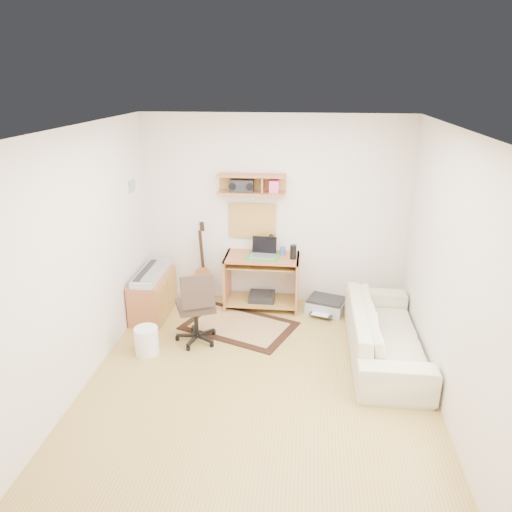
# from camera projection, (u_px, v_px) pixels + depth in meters

# --- Properties ---
(floor) EXTENTS (3.60, 4.00, 0.01)m
(floor) POSITION_uv_depth(u_px,v_px,m) (259.00, 378.00, 5.25)
(floor) COLOR tan
(floor) RESTS_ON ground
(ceiling) EXTENTS (3.60, 4.00, 0.01)m
(ceiling) POSITION_uv_depth(u_px,v_px,m) (260.00, 128.00, 4.35)
(ceiling) COLOR white
(ceiling) RESTS_ON ground
(back_wall) EXTENTS (3.60, 0.01, 2.60)m
(back_wall) POSITION_uv_depth(u_px,v_px,m) (275.00, 212.00, 6.67)
(back_wall) COLOR silver
(back_wall) RESTS_ON ground
(left_wall) EXTENTS (0.01, 4.00, 2.60)m
(left_wall) POSITION_uv_depth(u_px,v_px,m) (83.00, 258.00, 4.98)
(left_wall) COLOR silver
(left_wall) RESTS_ON ground
(right_wall) EXTENTS (0.01, 4.00, 2.60)m
(right_wall) POSITION_uv_depth(u_px,v_px,m) (450.00, 272.00, 4.61)
(right_wall) COLOR silver
(right_wall) RESTS_ON ground
(wall_shelf) EXTENTS (0.90, 0.25, 0.26)m
(wall_shelf) POSITION_uv_depth(u_px,v_px,m) (251.00, 184.00, 6.44)
(wall_shelf) COLOR #AE663D
(wall_shelf) RESTS_ON back_wall
(cork_board) EXTENTS (0.64, 0.03, 0.49)m
(cork_board) POSITION_uv_depth(u_px,v_px,m) (252.00, 221.00, 6.72)
(cork_board) COLOR #AA7A55
(cork_board) RESTS_ON back_wall
(wall_photo) EXTENTS (0.02, 0.20, 0.15)m
(wall_photo) POSITION_uv_depth(u_px,v_px,m) (132.00, 186.00, 6.23)
(wall_photo) COLOR #4C8CBF
(wall_photo) RESTS_ON left_wall
(desk) EXTENTS (1.00, 0.55, 0.75)m
(desk) POSITION_uv_depth(u_px,v_px,m) (262.00, 282.00, 6.74)
(desk) COLOR #AE663D
(desk) RESTS_ON floor
(laptop) EXTENTS (0.36, 0.36, 0.25)m
(laptop) POSITION_uv_depth(u_px,v_px,m) (263.00, 248.00, 6.55)
(laptop) COLOR silver
(laptop) RESTS_ON desk
(speaker) EXTENTS (0.09, 0.09, 0.19)m
(speaker) POSITION_uv_depth(u_px,v_px,m) (293.00, 252.00, 6.49)
(speaker) COLOR black
(speaker) RESTS_ON desk
(desk_lamp) EXTENTS (0.09, 0.09, 0.28)m
(desk_lamp) POSITION_uv_depth(u_px,v_px,m) (275.00, 243.00, 6.68)
(desk_lamp) COLOR black
(desk_lamp) RESTS_ON desk
(pencil_cup) EXTENTS (0.07, 0.07, 0.11)m
(pencil_cup) POSITION_uv_depth(u_px,v_px,m) (283.00, 251.00, 6.66)
(pencil_cup) COLOR #385AA8
(pencil_cup) RESTS_ON desk
(boombox) EXTENTS (0.31, 0.14, 0.16)m
(boombox) POSITION_uv_depth(u_px,v_px,m) (242.00, 185.00, 6.45)
(boombox) COLOR black
(boombox) RESTS_ON wall_shelf
(rug) EXTENTS (1.58, 1.33, 0.02)m
(rug) POSITION_uv_depth(u_px,v_px,m) (239.00, 326.00, 6.32)
(rug) COLOR #CABA87
(rug) RESTS_ON floor
(task_chair) EXTENTS (0.63, 0.63, 0.94)m
(task_chair) POSITION_uv_depth(u_px,v_px,m) (195.00, 306.00, 5.82)
(task_chair) COLOR #31251D
(task_chair) RESTS_ON floor
(cabinet) EXTENTS (0.40, 0.90, 0.55)m
(cabinet) POSITION_uv_depth(u_px,v_px,m) (153.00, 295.00, 6.57)
(cabinet) COLOR #AE663D
(cabinet) RESTS_ON floor
(music_keyboard) EXTENTS (0.28, 0.89, 0.08)m
(music_keyboard) POSITION_uv_depth(u_px,v_px,m) (151.00, 273.00, 6.47)
(music_keyboard) COLOR #B2B5BA
(music_keyboard) RESTS_ON cabinet
(guitar) EXTENTS (0.31, 0.20, 1.14)m
(guitar) POSITION_uv_depth(u_px,v_px,m) (201.00, 263.00, 6.89)
(guitar) COLOR #AE6335
(guitar) RESTS_ON floor
(waste_basket) EXTENTS (0.30, 0.30, 0.33)m
(waste_basket) POSITION_uv_depth(u_px,v_px,m) (147.00, 341.00, 5.65)
(waste_basket) COLOR white
(waste_basket) RESTS_ON floor
(printer) EXTENTS (0.58, 0.51, 0.18)m
(printer) POSITION_uv_depth(u_px,v_px,m) (326.00, 306.00, 6.69)
(printer) COLOR #A5A8AA
(printer) RESTS_ON floor
(sofa) EXTENTS (0.58, 2.00, 0.78)m
(sofa) POSITION_uv_depth(u_px,v_px,m) (386.00, 325.00, 5.55)
(sofa) COLOR beige
(sofa) RESTS_ON floor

